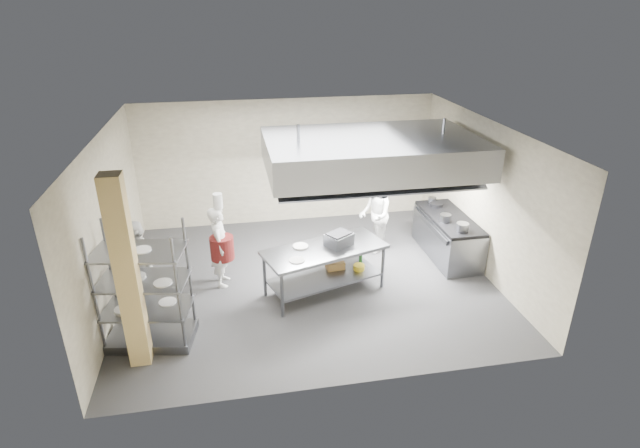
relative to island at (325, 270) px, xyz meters
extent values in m
plane|color=#282829|center=(-0.23, 0.46, -0.46)|extent=(7.00, 7.00, 0.00)
plane|color=silver|center=(-0.23, 0.46, 2.54)|extent=(7.00, 7.00, 0.00)
plane|color=#9E957D|center=(-0.23, 3.46, 1.04)|extent=(7.00, 0.00, 7.00)
plane|color=#9E957D|center=(-3.73, 0.46, 1.04)|extent=(0.00, 6.00, 6.00)
plane|color=#9E957D|center=(3.27, 0.46, 1.04)|extent=(0.00, 6.00, 6.00)
cube|color=#E3C074|center=(-3.13, -1.44, 1.04)|extent=(0.30, 0.30, 3.00)
cube|color=gray|center=(1.07, 0.86, 1.94)|extent=(4.00, 2.50, 0.60)
cube|color=white|center=(0.17, 0.86, 1.62)|extent=(1.60, 0.12, 0.04)
cube|color=white|center=(1.97, 0.86, 1.62)|extent=(1.60, 0.12, 0.04)
cube|color=gray|center=(1.57, 3.30, 1.04)|extent=(1.50, 0.28, 0.04)
cube|color=gray|center=(0.00, 0.00, 0.42)|extent=(2.43, 1.58, 0.06)
cube|color=slate|center=(0.00, 0.00, -0.16)|extent=(2.23, 1.44, 0.04)
cube|color=slate|center=(2.85, 0.96, -0.04)|extent=(0.80, 2.00, 0.84)
cube|color=black|center=(2.85, 0.96, 0.41)|extent=(0.78, 1.96, 0.06)
imported|color=silver|center=(-1.88, 0.64, 0.34)|extent=(0.43, 0.62, 1.60)
imported|color=silver|center=(1.38, 1.47, 0.39)|extent=(0.74, 0.90, 1.68)
imported|color=silver|center=(-3.23, -0.01, 0.40)|extent=(0.84, 1.08, 1.71)
cube|color=slate|center=(0.28, 0.07, 0.57)|extent=(0.58, 0.55, 0.23)
cube|color=olive|center=(0.26, 0.26, -0.06)|extent=(0.36, 0.27, 0.15)
cylinder|color=gray|center=(2.66, 0.75, 0.52)|extent=(0.22, 0.22, 0.15)
cylinder|color=silver|center=(-3.03, -0.96, 0.19)|extent=(0.28, 0.28, 0.05)
camera|label=1|loc=(-1.56, -7.95, 4.60)|focal=28.00mm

